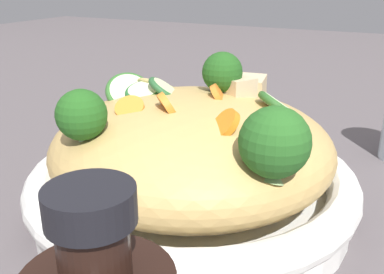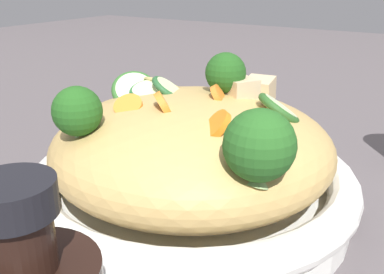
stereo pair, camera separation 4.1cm
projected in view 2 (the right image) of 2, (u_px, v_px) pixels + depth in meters
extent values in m
plane|color=#544D4F|center=(192.00, 211.00, 0.44)|extent=(3.00, 3.00, 0.00)
cylinder|color=white|center=(192.00, 202.00, 0.44)|extent=(0.30, 0.30, 0.02)
torus|color=white|center=(192.00, 178.00, 0.43)|extent=(0.31, 0.31, 0.03)
ellipsoid|color=tan|center=(192.00, 147.00, 0.41)|extent=(0.26, 0.26, 0.10)
torus|color=tan|center=(196.00, 118.00, 0.41)|extent=(0.07, 0.07, 0.03)
torus|color=tan|center=(191.00, 109.00, 0.41)|extent=(0.05, 0.05, 0.02)
torus|color=tan|center=(163.00, 85.00, 0.45)|extent=(0.04, 0.05, 0.02)
torus|color=tan|center=(152.00, 124.00, 0.40)|extent=(0.07, 0.07, 0.01)
cone|color=#9CBB75|center=(258.00, 178.00, 0.31)|extent=(0.03, 0.02, 0.02)
sphere|color=#255B20|center=(259.00, 145.00, 0.30)|extent=(0.06, 0.06, 0.05)
cone|color=#98BF7B|center=(80.00, 137.00, 0.36)|extent=(0.03, 0.02, 0.02)
sphere|color=#21561B|center=(77.00, 111.00, 0.35)|extent=(0.05, 0.05, 0.04)
cone|color=#9FB770|center=(225.00, 94.00, 0.42)|extent=(0.02, 0.02, 0.01)
sphere|color=#20511A|center=(226.00, 73.00, 0.42)|extent=(0.05, 0.05, 0.04)
cylinder|color=orange|center=(219.00, 96.00, 0.40)|extent=(0.03, 0.02, 0.02)
cylinder|color=orange|center=(216.00, 125.00, 0.34)|extent=(0.03, 0.03, 0.02)
cylinder|color=orange|center=(164.00, 105.00, 0.37)|extent=(0.03, 0.03, 0.02)
cylinder|color=orange|center=(128.00, 106.00, 0.38)|extent=(0.03, 0.03, 0.02)
cylinder|color=orange|center=(131.00, 92.00, 0.46)|extent=(0.03, 0.02, 0.02)
cylinder|color=beige|center=(279.00, 109.00, 0.39)|extent=(0.05, 0.05, 0.03)
torus|color=#295722|center=(279.00, 109.00, 0.39)|extent=(0.06, 0.06, 0.03)
cylinder|color=beige|center=(148.00, 90.00, 0.43)|extent=(0.03, 0.03, 0.01)
torus|color=#215A28|center=(148.00, 90.00, 0.43)|extent=(0.04, 0.04, 0.02)
cylinder|color=beige|center=(168.00, 89.00, 0.43)|extent=(0.04, 0.04, 0.02)
torus|color=#25552C|center=(168.00, 89.00, 0.43)|extent=(0.05, 0.05, 0.03)
cylinder|color=beige|center=(135.00, 90.00, 0.45)|extent=(0.05, 0.05, 0.03)
torus|color=#2B5E25|center=(135.00, 90.00, 0.45)|extent=(0.06, 0.06, 0.04)
cube|color=#CCB38B|center=(240.00, 90.00, 0.42)|extent=(0.04, 0.04, 0.02)
cube|color=#CAB287|center=(259.00, 90.00, 0.47)|extent=(0.04, 0.03, 0.03)
cylinder|color=black|center=(19.00, 242.00, 0.15)|extent=(0.03, 0.03, 0.02)
cylinder|color=black|center=(12.00, 198.00, 0.15)|extent=(0.03, 0.03, 0.01)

